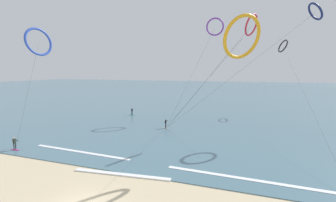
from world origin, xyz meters
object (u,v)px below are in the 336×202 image
(kite_cobalt, at_px, (39,42))
(surfer_magenta, at_px, (15,144))
(surfer_emerald, at_px, (132,112))
(kite_crimson, at_px, (251,25))
(kite_violet, at_px, (215,27))
(kite_charcoal, at_px, (283,46))
(kite_amber, at_px, (242,37))
(surfer_ivory, at_px, (166,124))
(kite_navy, at_px, (315,12))

(kite_cobalt, bearing_deg, surfer_magenta, -142.21)
(surfer_emerald, height_order, kite_crimson, kite_crimson)
(kite_violet, xyz_separation_m, kite_charcoal, (15.45, 10.18, -3.70))
(kite_amber, bearing_deg, surfer_ivory, -81.41)
(surfer_ivory, xyz_separation_m, kite_crimson, (13.55, 2.07, 16.54))
(kite_amber, relative_size, kite_crimson, 0.86)
(surfer_ivory, relative_size, kite_cobalt, 0.10)
(surfer_magenta, distance_m, kite_navy, 49.42)
(kite_violet, xyz_separation_m, kite_cobalt, (-26.64, -22.29, -4.83))
(surfer_magenta, xyz_separation_m, surfer_ivory, (14.96, 16.55, 0.00))
(kite_cobalt, bearing_deg, surfer_emerald, -21.42)
(surfer_ivory, xyz_separation_m, kite_violet, (6.31, 15.38, 19.11))
(kite_violet, distance_m, kite_charcoal, 18.87)
(surfer_ivory, height_order, surfer_emerald, same)
(kite_navy, xyz_separation_m, kite_charcoal, (-1.81, 17.80, -3.73))
(surfer_emerald, distance_m, kite_violet, 26.79)
(kite_cobalt, bearing_deg, kite_amber, -86.77)
(surfer_magenta, distance_m, kite_crimson, 37.86)
(kite_navy, distance_m, kite_charcoal, 18.27)
(kite_amber, xyz_separation_m, kite_cobalt, (-32.72, 3.13, 1.17))
(surfer_emerald, xyz_separation_m, kite_charcoal, (33.01, 16.82, 15.41))
(kite_charcoal, bearing_deg, kite_navy, -15.46)
(surfer_ivory, bearing_deg, kite_amber, -138.30)
(surfer_magenta, bearing_deg, kite_cobalt, -165.09)
(kite_navy, bearing_deg, surfer_emerald, 76.36)
(surfer_magenta, xyz_separation_m, kite_violet, (21.28, 31.93, 19.11))
(surfer_ivory, bearing_deg, surfer_emerald, 42.89)
(kite_violet, relative_size, kite_cobalt, 1.25)
(kite_navy, bearing_deg, surfer_magenta, 110.22)
(surfer_magenta, relative_size, surfer_emerald, 1.00)
(surfer_ivory, distance_m, kite_violet, 25.33)
(kite_violet, relative_size, kite_charcoal, 0.49)
(surfer_ivory, xyz_separation_m, surfer_emerald, (-11.25, 8.74, 0.00))
(kite_violet, bearing_deg, surfer_magenta, 51.45)
(kite_crimson, height_order, kite_violet, kite_violet)
(kite_violet, bearing_deg, kite_cobalt, 35.04)
(surfer_ivory, xyz_separation_m, kite_cobalt, (-20.33, -6.91, 14.28))
(surfer_magenta, height_order, surfer_ivory, same)
(surfer_ivory, bearing_deg, kite_charcoal, -49.69)
(kite_charcoal, bearing_deg, surfer_magenta, -62.35)
(kite_crimson, xyz_separation_m, kite_navy, (10.02, 5.69, 2.61))
(kite_amber, distance_m, kite_cobalt, 32.89)
(surfer_ivory, relative_size, kite_charcoal, 0.04)
(surfer_magenta, distance_m, surfer_emerald, 25.56)
(kite_cobalt, xyz_separation_m, kite_navy, (43.90, 14.67, 4.87))
(surfer_magenta, distance_m, surfer_ivory, 22.31)
(kite_amber, height_order, kite_navy, kite_navy)
(surfer_ivory, height_order, kite_violet, kite_violet)
(kite_amber, xyz_separation_m, kite_crimson, (1.16, 12.11, 3.43))
(surfer_magenta, xyz_separation_m, kite_cobalt, (-5.37, 9.64, 14.28))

